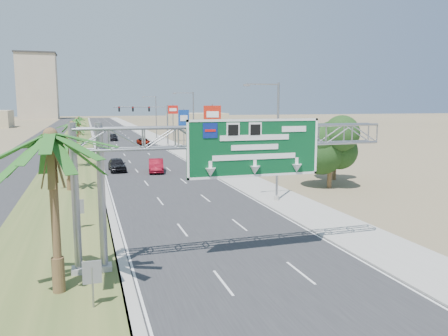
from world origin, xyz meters
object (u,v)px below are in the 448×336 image
at_px(sign_gantry, 223,147).
at_px(car_left_lane, 117,165).
at_px(store_building, 251,137).
at_px(car_mid_lane, 156,166).
at_px(signal_mast, 157,122).
at_px(pole_sign_red_near, 212,117).
at_px(pole_sign_red_far, 173,112).
at_px(pole_sign_blue, 184,120).
at_px(car_right_lane, 143,142).
at_px(car_far, 113,137).
at_px(palm_near, 50,136).

relative_size(sign_gantry, car_left_lane, 3.48).
xyz_separation_m(store_building, car_mid_lane, (-21.85, -24.86, -1.19)).
bearing_deg(signal_mast, car_left_lane, -108.37).
distance_m(car_mid_lane, pole_sign_red_near, 12.02).
bearing_deg(store_building, pole_sign_red_far, 123.69).
relative_size(pole_sign_red_near, pole_sign_blue, 1.11).
bearing_deg(pole_sign_red_near, store_building, 55.54).
bearing_deg(car_right_lane, pole_sign_red_near, -81.75).
bearing_deg(pole_sign_red_far, car_mid_lane, -103.73).
relative_size(car_right_lane, car_far, 0.96).
height_order(sign_gantry, car_far, sign_gantry).
bearing_deg(palm_near, store_building, 61.72).
bearing_deg(car_right_lane, car_mid_lane, -97.31).
height_order(signal_mast, pole_sign_red_near, pole_sign_red_near).
height_order(signal_mast, car_left_lane, signal_mast).
distance_m(car_right_lane, pole_sign_red_far, 10.91).
distance_m(store_building, car_mid_lane, 33.12).
height_order(car_left_lane, car_right_lane, car_left_lane).
bearing_deg(car_left_lane, sign_gantry, -86.57).
bearing_deg(car_right_lane, pole_sign_red_far, 35.81).
bearing_deg(car_left_lane, pole_sign_red_far, 67.55).
relative_size(signal_mast, pole_sign_blue, 1.39).
height_order(palm_near, car_far, palm_near).
height_order(pole_sign_blue, pole_sign_red_far, pole_sign_red_far).
height_order(car_right_lane, pole_sign_red_near, pole_sign_red_near).
bearing_deg(car_far, store_building, -41.18).
bearing_deg(pole_sign_red_far, car_right_lane, -141.63).
bearing_deg(palm_near, pole_sign_red_far, 75.37).
distance_m(store_building, car_far, 34.05).
bearing_deg(pole_sign_blue, pole_sign_red_near, -90.83).
xyz_separation_m(store_building, car_right_lane, (-18.82, 11.55, -1.33)).
xyz_separation_m(signal_mast, pole_sign_blue, (4.12, -4.94, 0.55)).
distance_m(pole_sign_red_near, pole_sign_red_far, 36.29).
distance_m(car_far, pole_sign_blue, 26.10).
bearing_deg(car_far, pole_sign_blue, -59.96).
height_order(palm_near, pole_sign_red_near, palm_near).
height_order(sign_gantry, car_left_lane, sign_gantry).
xyz_separation_m(pole_sign_red_near, pole_sign_red_far, (1.46, 36.26, -0.01)).
height_order(car_far, pole_sign_blue, pole_sign_blue).
relative_size(palm_near, signal_mast, 0.81).
xyz_separation_m(sign_gantry, car_far, (-0.98, 80.15, -5.33)).
bearing_deg(car_mid_lane, pole_sign_blue, 78.56).
bearing_deg(store_building, pole_sign_blue, 175.36).
bearing_deg(sign_gantry, car_right_lane, 86.41).
bearing_deg(car_mid_lane, palm_near, -97.77).
xyz_separation_m(palm_near, signal_mast, (14.37, 63.97, -2.08)).
xyz_separation_m(car_far, pole_sign_blue, (11.33, -23.05, 4.67)).
distance_m(signal_mast, pole_sign_blue, 6.46).
xyz_separation_m(car_right_lane, car_far, (-5.22, 12.53, 0.06)).
distance_m(store_building, pole_sign_red_near, 23.39).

